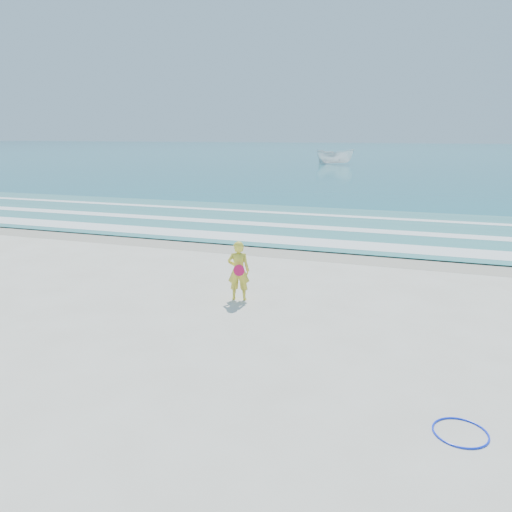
% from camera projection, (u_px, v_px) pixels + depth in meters
% --- Properties ---
extents(ground, '(400.00, 400.00, 0.00)m').
position_uv_depth(ground, '(191.00, 365.00, 8.63)').
color(ground, silver).
rests_on(ground, ground).
extents(wet_sand, '(400.00, 2.40, 0.00)m').
position_uv_depth(wet_sand, '(310.00, 252.00, 16.88)').
color(wet_sand, '#B2A893').
rests_on(wet_sand, ground).
extents(ocean, '(400.00, 190.00, 0.04)m').
position_uv_depth(ocean, '(414.00, 152.00, 104.92)').
color(ocean, '#19727F').
rests_on(ocean, ground).
extents(shallow, '(400.00, 10.00, 0.01)m').
position_uv_depth(shallow, '(336.00, 225.00, 21.46)').
color(shallow, '#59B7AD').
rests_on(shallow, ocean).
extents(foam_near, '(400.00, 1.40, 0.01)m').
position_uv_depth(foam_near, '(318.00, 242.00, 18.06)').
color(foam_near, white).
rests_on(foam_near, shallow).
extents(foam_mid, '(400.00, 0.90, 0.01)m').
position_uv_depth(foam_mid, '(333.00, 228.00, 20.72)').
color(foam_mid, white).
rests_on(foam_mid, shallow).
extents(foam_far, '(400.00, 0.60, 0.01)m').
position_uv_depth(foam_far, '(346.00, 216.00, 23.75)').
color(foam_far, white).
rests_on(foam_far, shallow).
extents(hoop, '(0.88, 0.88, 0.03)m').
position_uv_depth(hoop, '(460.00, 432.00, 6.67)').
color(hoop, '#0E2DFD').
rests_on(hoop, ground).
extents(boat, '(5.20, 2.60, 1.92)m').
position_uv_depth(boat, '(335.00, 157.00, 63.44)').
color(boat, white).
rests_on(boat, ocean).
extents(woman, '(0.59, 0.46, 1.44)m').
position_uv_depth(woman, '(239.00, 271.00, 11.86)').
color(woman, yellow).
rests_on(woman, ground).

